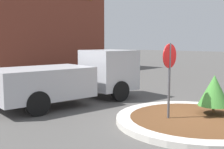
# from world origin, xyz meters

# --- Properties ---
(ground_plane) EXTENTS (120.00, 120.00, 0.00)m
(ground_plane) POSITION_xyz_m (0.00, 0.00, 0.00)
(ground_plane) COLOR #514F4C
(traffic_island) EXTENTS (4.54, 4.54, 0.17)m
(traffic_island) POSITION_xyz_m (0.00, 0.00, 0.09)
(traffic_island) COLOR beige
(traffic_island) RESTS_ON ground_plane
(stop_sign) EXTENTS (0.69, 0.07, 2.33)m
(stop_sign) POSITION_xyz_m (-0.55, 0.53, 1.61)
(stop_sign) COLOR #4C4C51
(stop_sign) RESTS_ON ground_plane
(island_shrub) EXTENTS (0.94, 0.94, 1.20)m
(island_shrub) POSITION_xyz_m (0.75, -0.26, 0.90)
(island_shrub) COLOR brown
(island_shrub) RESTS_ON traffic_island
(utility_truck) EXTENTS (5.89, 2.77, 2.01)m
(utility_truck) POSITION_xyz_m (-0.54, 4.73, 1.00)
(utility_truck) COLOR #B2B2B7
(utility_truck) RESTS_ON ground_plane
(storefront_building) EXTENTS (10.32, 6.07, 7.07)m
(storefront_building) POSITION_xyz_m (5.49, 16.81, 3.54)
(storefront_building) COLOR brown
(storefront_building) RESTS_ON ground_plane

